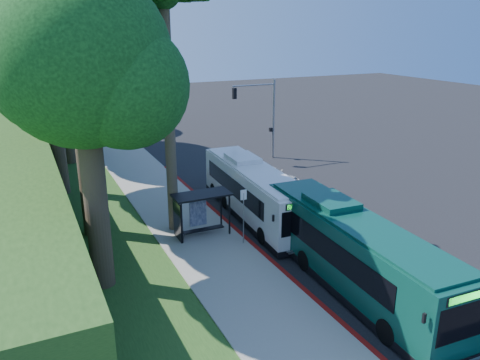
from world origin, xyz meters
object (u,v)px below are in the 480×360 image
bus_shelter (197,206)px  white_bus (254,191)px  teal_bus (352,250)px  pickup (268,178)px

bus_shelter → white_bus: white_bus is taller
bus_shelter → teal_bus: teal_bus is taller
white_bus → pickup: bearing=55.3°
white_bus → teal_bus: (0.24, -9.28, 0.08)m
white_bus → teal_bus: size_ratio=0.96×
teal_bus → pickup: 13.98m
white_bus → pickup: white_bus is taller
bus_shelter → teal_bus: (4.44, -8.02, -0.04)m
bus_shelter → teal_bus: size_ratio=0.26×
pickup → bus_shelter: bearing=-159.3°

